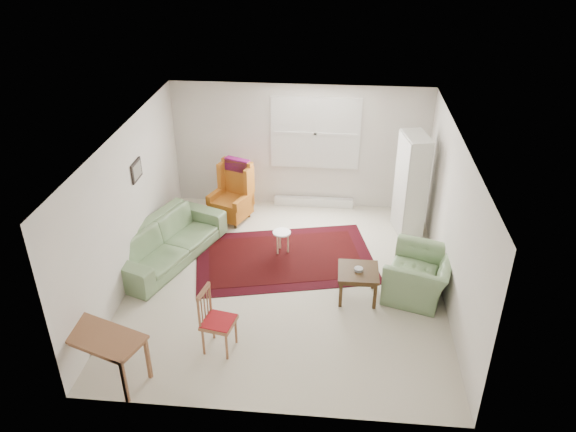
# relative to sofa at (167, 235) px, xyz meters

# --- Properties ---
(room) EXTENTS (5.04, 5.54, 2.51)m
(room) POSITION_rel_sofa_xyz_m (2.12, -0.27, 0.78)
(room) COLOR beige
(room) RESTS_ON ground
(rug) EXTENTS (3.41, 2.59, 0.03)m
(rug) POSITION_rel_sofa_xyz_m (2.00, 0.18, -0.46)
(rug) COLOR black
(rug) RESTS_ON ground
(sofa) EXTENTS (1.71, 2.54, 0.95)m
(sofa) POSITION_rel_sofa_xyz_m (0.00, 0.00, 0.00)
(sofa) COLOR #6A885B
(sofa) RESTS_ON ground
(armchair) EXTENTS (1.24, 1.33, 0.86)m
(armchair) POSITION_rel_sofa_xyz_m (4.20, -0.63, -0.05)
(armchair) COLOR #6A885B
(armchair) RESTS_ON ground
(wingback_chair) EXTENTS (0.90, 0.92, 1.18)m
(wingback_chair) POSITION_rel_sofa_xyz_m (0.83, 1.46, 0.11)
(wingback_chair) COLOR #BC681D
(wingback_chair) RESTS_ON ground
(coffee_table) EXTENTS (0.62, 0.62, 0.51)m
(coffee_table) POSITION_rel_sofa_xyz_m (3.25, -0.80, -0.22)
(coffee_table) COLOR #3D2712
(coffee_table) RESTS_ON ground
(stool) EXTENTS (0.35, 0.35, 0.42)m
(stool) POSITION_rel_sofa_xyz_m (1.94, 0.38, -0.27)
(stool) COLOR white
(stool) RESTS_ON ground
(cabinet) EXTENTS (0.54, 0.83, 1.92)m
(cabinet) POSITION_rel_sofa_xyz_m (4.20, 1.33, 0.48)
(cabinet) COLOR silver
(cabinet) RESTS_ON ground
(desk) EXTENTS (1.21, 0.89, 0.69)m
(desk) POSITION_rel_sofa_xyz_m (0.00, -2.83, -0.13)
(desk) COLOR #925D3B
(desk) RESTS_ON ground
(desk_chair) EXTENTS (0.49, 0.49, 0.96)m
(desk_chair) POSITION_rel_sofa_xyz_m (1.35, -2.16, 0.00)
(desk_chair) COLOR #925D3B
(desk_chair) RESTS_ON ground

